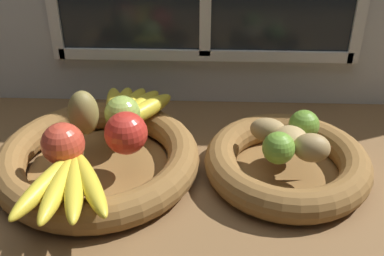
{
  "coord_description": "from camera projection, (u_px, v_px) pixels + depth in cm",
  "views": [
    {
      "loc": [
        0.72,
        -68.23,
        52.21
      ],
      "look_at": [
        -1.8,
        0.62,
        9.76
      ],
      "focal_mm": 43.96,
      "sensor_mm": 36.0,
      "label": 1
    }
  ],
  "objects": [
    {
      "name": "ground_plane",
      "position": [
        202.0,
        182.0,
        0.86
      ],
      "size": [
        140.0,
        90.0,
        3.0
      ],
      "primitive_type": "cube",
      "color": "brown"
    },
    {
      "name": "apple_red_right",
      "position": [
        126.0,
        133.0,
        0.8
      ],
      "size": [
        7.44,
        7.44,
        7.44
      ],
      "primitive_type": "sphere",
      "color": "red",
      "rests_on": "fruit_bowl_left"
    },
    {
      "name": "fruit_bowl_left",
      "position": [
        98.0,
        159.0,
        0.85
      ],
      "size": [
        36.82,
        36.82,
        5.76
      ],
      "color": "brown",
      "rests_on": "ground_plane"
    },
    {
      "name": "lime_near",
      "position": [
        279.0,
        148.0,
        0.78
      ],
      "size": [
        5.5,
        5.5,
        5.5
      ],
      "primitive_type": "sphere",
      "color": "#6B9E33",
      "rests_on": "fruit_bowl_right"
    },
    {
      "name": "banana_bunch_front",
      "position": [
        68.0,
        183.0,
        0.72
      ],
      "size": [
        15.98,
        18.97,
        3.0
      ],
      "color": "yellow",
      "rests_on": "fruit_bowl_left"
    },
    {
      "name": "lime_far",
      "position": [
        304.0,
        125.0,
        0.84
      ],
      "size": [
        5.5,
        5.5,
        5.5
      ],
      "primitive_type": "sphere",
      "color": "olive",
      "rests_on": "fruit_bowl_right"
    },
    {
      "name": "potato_large",
      "position": [
        290.0,
        139.0,
        0.81
      ],
      "size": [
        8.0,
        7.9,
        4.28
      ],
      "primitive_type": "ellipsoid",
      "rotation": [
        0.0,
        0.0,
        2.75
      ],
      "color": "tan",
      "rests_on": "fruit_bowl_right"
    },
    {
      "name": "potato_small",
      "position": [
        312.0,
        148.0,
        0.78
      ],
      "size": [
        6.84,
        5.65,
        4.98
      ],
      "primitive_type": "ellipsoid",
      "rotation": [
        0.0,
        0.0,
        3.0
      ],
      "color": "#A38451",
      "rests_on": "fruit_bowl_right"
    },
    {
      "name": "pear_brown",
      "position": [
        84.0,
        113.0,
        0.85
      ],
      "size": [
        6.18,
        6.28,
        8.65
      ],
      "primitive_type": "ellipsoid",
      "rotation": [
        0.0,
        0.0,
        1.43
      ],
      "color": "olive",
      "rests_on": "fruit_bowl_left"
    },
    {
      "name": "apple_green_back",
      "position": [
        122.0,
        114.0,
        0.87
      ],
      "size": [
        6.66,
        6.66,
        6.66
      ],
      "primitive_type": "sphere",
      "color": "#99B74C",
      "rests_on": "fruit_bowl_left"
    },
    {
      "name": "fruit_bowl_right",
      "position": [
        287.0,
        163.0,
        0.84
      ],
      "size": [
        29.63,
        29.63,
        5.76
      ],
      "color": "brown",
      "rests_on": "ground_plane"
    },
    {
      "name": "chili_pepper",
      "position": [
        304.0,
        149.0,
        0.81
      ],
      "size": [
        10.5,
        3.75,
        2.18
      ],
      "primitive_type": "cone",
      "rotation": [
        0.0,
        1.57,
        0.16
      ],
      "color": "red",
      "rests_on": "fruit_bowl_right"
    },
    {
      "name": "apple_red_front",
      "position": [
        63.0,
        144.0,
        0.77
      ],
      "size": [
        7.23,
        7.23,
        7.23
      ],
      "primitive_type": "sphere",
      "color": "#CC422D",
      "rests_on": "fruit_bowl_left"
    },
    {
      "name": "banana_bunch_back",
      "position": [
        130.0,
        108.0,
        0.92
      ],
      "size": [
        15.17,
        16.57,
        3.39
      ],
      "color": "yellow",
      "rests_on": "fruit_bowl_left"
    },
    {
      "name": "potato_oblong",
      "position": [
        268.0,
        130.0,
        0.84
      ],
      "size": [
        7.55,
        6.09,
        4.38
      ],
      "primitive_type": "ellipsoid",
      "rotation": [
        0.0,
        0.0,
        6.0
      ],
      "color": "#A38451",
      "rests_on": "fruit_bowl_right"
    }
  ]
}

